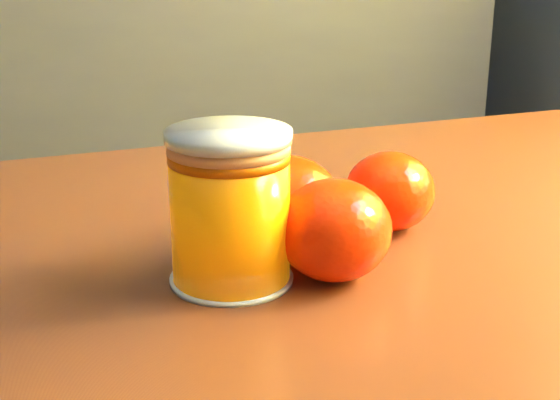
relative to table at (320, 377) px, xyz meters
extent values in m
cube|color=brown|center=(0.00, 0.00, 0.07)|extent=(1.03, 0.79, 0.04)
cylinder|color=#472611|center=(0.37, 0.33, -0.28)|extent=(0.05, 0.05, 0.67)
cylinder|color=orange|center=(-0.07, -0.02, 0.13)|extent=(0.07, 0.07, 0.08)
cylinder|color=#E9995F|center=(-0.07, -0.02, 0.18)|extent=(0.07, 0.07, 0.01)
cylinder|color=silver|center=(-0.07, -0.02, 0.18)|extent=(0.08, 0.08, 0.00)
ellipsoid|color=#FF2B05|center=(-0.02, 0.03, 0.12)|extent=(0.10, 0.10, 0.07)
ellipsoid|color=#FF2B05|center=(0.06, 0.05, 0.12)|extent=(0.08, 0.08, 0.06)
ellipsoid|color=#FF2B05|center=(0.00, -0.03, 0.12)|extent=(0.08, 0.08, 0.06)
camera|label=1|loc=(-0.13, -0.47, 0.30)|focal=50.00mm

